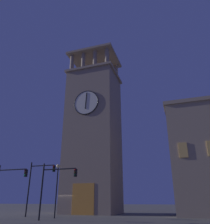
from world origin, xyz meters
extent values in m
plane|color=#56544F|center=(0.00, 0.00, 0.00)|extent=(200.00, 200.00, 0.00)
cube|color=gray|center=(-2.68, -2.36, 11.21)|extent=(7.75, 6.82, 22.42)
cube|color=gray|center=(-2.68, -2.36, 22.62)|extent=(8.35, 7.42, 0.40)
cylinder|color=gray|center=(-5.95, 0.45, 24.47)|extent=(0.70, 0.70, 3.29)
cylinder|color=gray|center=(-3.77, 0.45, 24.47)|extent=(0.70, 0.70, 3.29)
cylinder|color=gray|center=(-1.58, 0.45, 24.47)|extent=(0.70, 0.70, 3.29)
cylinder|color=gray|center=(0.60, 0.45, 24.47)|extent=(0.70, 0.70, 3.29)
cylinder|color=gray|center=(-5.95, -5.17, 24.47)|extent=(0.70, 0.70, 3.29)
cylinder|color=gray|center=(-3.77, -5.17, 24.47)|extent=(0.70, 0.70, 3.29)
cylinder|color=gray|center=(-1.58, -5.17, 24.47)|extent=(0.70, 0.70, 3.29)
cylinder|color=gray|center=(0.60, -5.17, 24.47)|extent=(0.70, 0.70, 3.29)
cube|color=gray|center=(-2.68, -2.36, 26.31)|extent=(8.35, 7.42, 0.40)
cylinder|color=black|center=(-2.68, -2.36, 27.74)|extent=(0.12, 0.12, 2.46)
cylinder|color=silver|center=(-2.68, 1.11, 16.15)|extent=(3.95, 0.12, 3.95)
torus|color=black|center=(-2.68, 1.13, 16.15)|extent=(4.11, 0.16, 4.11)
cube|color=black|center=(-2.64, 1.21, 15.60)|extent=(0.19, 0.06, 1.09)
cube|color=black|center=(-2.73, 1.21, 16.98)|extent=(0.23, 0.06, 1.68)
cube|color=orange|center=(-2.68, 1.00, 2.00)|extent=(3.20, 0.24, 4.00)
cube|color=#E0B259|center=(-16.19, 2.53, 7.43)|extent=(1.00, 0.12, 1.80)
cylinder|color=black|center=(-2.34, 10.52, 2.67)|extent=(0.16, 0.16, 5.33)
cylinder|color=black|center=(-4.15, 10.52, 4.70)|extent=(3.63, 0.12, 0.12)
cube|color=black|center=(-5.97, 10.52, 4.28)|extent=(0.22, 0.30, 0.75)
sphere|color=red|center=(-5.97, 10.70, 4.55)|extent=(0.16, 0.16, 0.16)
sphere|color=#392705|center=(-5.97, 10.70, 4.30)|extent=(0.16, 0.16, 0.16)
sphere|color=#063316|center=(-5.97, 10.70, 4.05)|extent=(0.16, 0.16, 0.16)
cylinder|color=black|center=(1.55, 10.52, 4.88)|extent=(3.55, 0.12, 0.12)
cube|color=black|center=(-0.23, 10.52, 4.45)|extent=(0.22, 0.30, 0.75)
sphere|color=#360505|center=(-0.23, 10.70, 4.73)|extent=(0.16, 0.16, 0.16)
sphere|color=#392705|center=(-0.23, 10.70, 4.48)|extent=(0.16, 0.16, 0.16)
sphere|color=#18C154|center=(-0.23, 10.70, 4.23)|extent=(0.16, 0.16, 0.16)
cylinder|color=black|center=(2.08, 6.62, 3.12)|extent=(0.16, 0.16, 6.24)
cylinder|color=black|center=(0.44, 6.62, 5.78)|extent=(3.27, 0.12, 0.12)
cube|color=black|center=(-1.20, 6.62, 5.36)|extent=(0.22, 0.30, 0.75)
sphere|color=red|center=(-1.20, 6.80, 5.63)|extent=(0.16, 0.16, 0.16)
sphere|color=#392705|center=(-1.20, 6.80, 5.38)|extent=(0.16, 0.16, 0.16)
sphere|color=#063316|center=(-1.20, 6.80, 5.13)|extent=(0.16, 0.16, 0.16)
cylinder|color=black|center=(-2.23, 7.45, 2.64)|extent=(0.14, 0.14, 5.28)
sphere|color=#F9DB8C|center=(-2.23, 7.45, 5.50)|extent=(0.44, 0.44, 0.44)
camera|label=1|loc=(-15.88, 31.03, 1.74)|focal=36.33mm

